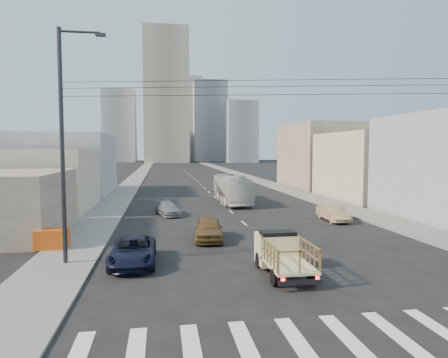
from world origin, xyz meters
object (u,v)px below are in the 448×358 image
object	(u,v)px
sedan_brown	(209,229)
navy_pickup	(133,251)
city_bus	(232,189)
sedan_tan	(333,213)
streetlamp_left	(64,140)
flatbed_pickup	(283,251)
crate_stack	(52,239)
sedan_grey	(168,209)

from	to	relation	value
sedan_brown	navy_pickup	bearing A→B (deg)	-126.47
city_bus	sedan_tan	world-z (taller)	city_bus
sedan_brown	streetlamp_left	distance (m)	10.70
flatbed_pickup	sedan_brown	distance (m)	8.17
streetlamp_left	city_bus	bearing A→B (deg)	60.69
flatbed_pickup	sedan_tan	distance (m)	15.59
navy_pickup	crate_stack	size ratio (longest dim) A/B	2.75
city_bus	crate_stack	bearing A→B (deg)	-127.25
sedan_tan	crate_stack	world-z (taller)	sedan_tan
flatbed_pickup	city_bus	distance (m)	25.70
city_bus	sedan_grey	size ratio (longest dim) A/B	2.64
sedan_grey	sedan_tan	bearing A→B (deg)	-34.17
sedan_brown	streetlamp_left	bearing A→B (deg)	-144.32
sedan_grey	sedan_brown	bearing A→B (deg)	-90.35
sedan_grey	crate_stack	distance (m)	13.55
flatbed_pickup	city_bus	xyz separation A→B (m)	(2.06, 25.62, 0.43)
flatbed_pickup	navy_pickup	bearing A→B (deg)	159.06
navy_pickup	crate_stack	world-z (taller)	navy_pickup
sedan_tan	flatbed_pickup	bearing A→B (deg)	-122.47
flatbed_pickup	sedan_tan	world-z (taller)	flatbed_pickup
sedan_grey	streetlamp_left	bearing A→B (deg)	-123.68
sedan_tan	crate_stack	size ratio (longest dim) A/B	2.32
city_bus	crate_stack	xyz separation A→B (m)	(-14.19, -19.11, -0.84)
city_bus	crate_stack	distance (m)	23.82
navy_pickup	city_bus	distance (m)	24.68
flatbed_pickup	streetlamp_left	world-z (taller)	streetlamp_left
flatbed_pickup	streetlamp_left	xyz separation A→B (m)	(-10.52, 3.21, 5.34)
flatbed_pickup	navy_pickup	size ratio (longest dim) A/B	0.89
city_bus	sedan_tan	distance (m)	14.09
crate_stack	navy_pickup	bearing A→B (deg)	-37.24
streetlamp_left	sedan_brown	bearing A→B (deg)	29.86
sedan_tan	sedan_grey	xyz separation A→B (m)	(-13.60, 5.03, -0.09)
navy_pickup	flatbed_pickup	bearing A→B (deg)	-20.85
sedan_brown	flatbed_pickup	bearing A→B (deg)	-65.25
streetlamp_left	crate_stack	bearing A→B (deg)	115.96
flatbed_pickup	sedan_grey	bearing A→B (deg)	105.86
streetlamp_left	crate_stack	distance (m)	6.82
city_bus	sedan_grey	distance (m)	10.44
city_bus	flatbed_pickup	bearing A→B (deg)	-95.26
flatbed_pickup	sedan_tan	xyz separation A→B (m)	(8.45, 13.09, -0.41)
city_bus	crate_stack	world-z (taller)	city_bus
streetlamp_left	crate_stack	xyz separation A→B (m)	(-1.61, 3.30, -5.75)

